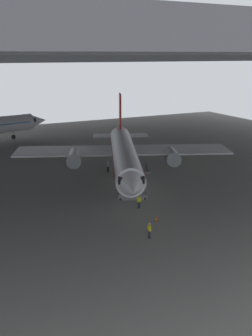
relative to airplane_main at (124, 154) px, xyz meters
The scene contains 7 objects.
ground_plane 6.51m from the airplane_main, 104.76° to the right, with size 110.00×110.00×0.00m, color gray.
hangar_structure 16.84m from the airplane_main, 100.11° to the left, with size 121.00×99.00×18.52m.
airplane_main is the anchor object (origin of this frame).
boarding_stairs 9.87m from the airplane_main, 109.35° to the right, with size 4.29×2.85×4.52m.
crew_worker_near_nose 20.86m from the airplane_main, 109.09° to the right, with size 0.23×0.55×1.61m.
crew_worker_by_stairs 13.15m from the airplane_main, 108.19° to the right, with size 0.55×0.26×1.59m.
traffic_cone_orange 17.07m from the airplane_main, 104.04° to the right, with size 0.36×0.36×0.60m.
Camera 1 is at (-22.83, -44.67, 17.26)m, focal length 42.26 mm.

